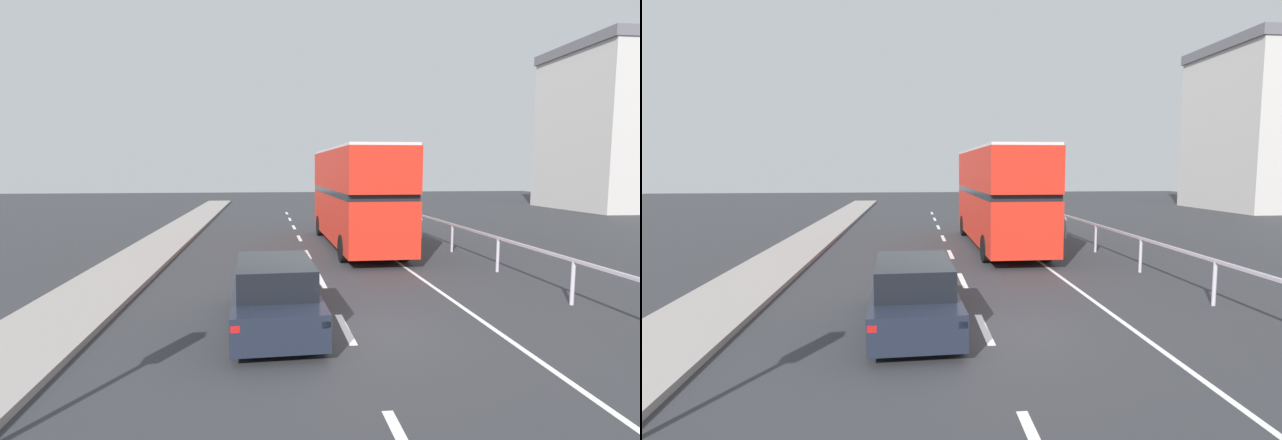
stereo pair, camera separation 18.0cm
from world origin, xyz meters
TOP-DOWN VIEW (x-y plane):
  - ground_plane at (0.00, 0.00)m, footprint 75.58×120.00m
  - near_sidewalk_kerb at (-6.20, 0.00)m, footprint 2.22×80.00m
  - lane_paint_markings at (1.98, 8.24)m, footprint 3.24×46.00m
  - bridge_side_railing at (5.88, 9.00)m, footprint 0.10×42.00m
  - double_decker_bus_red at (2.25, 10.82)m, footprint 2.57×10.06m
  - hatchback_car_near at (-1.47, 0.59)m, footprint 1.90×4.45m

SIDE VIEW (x-z plane):
  - ground_plane at x=0.00m, z-range -0.10..0.00m
  - lane_paint_markings at x=1.98m, z-range 0.00..0.01m
  - near_sidewalk_kerb at x=-6.20m, z-range 0.00..0.14m
  - hatchback_car_near at x=-1.47m, z-range -0.03..1.42m
  - bridge_side_railing at x=5.88m, z-range 0.36..1.52m
  - double_decker_bus_red at x=2.25m, z-range 0.15..4.37m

